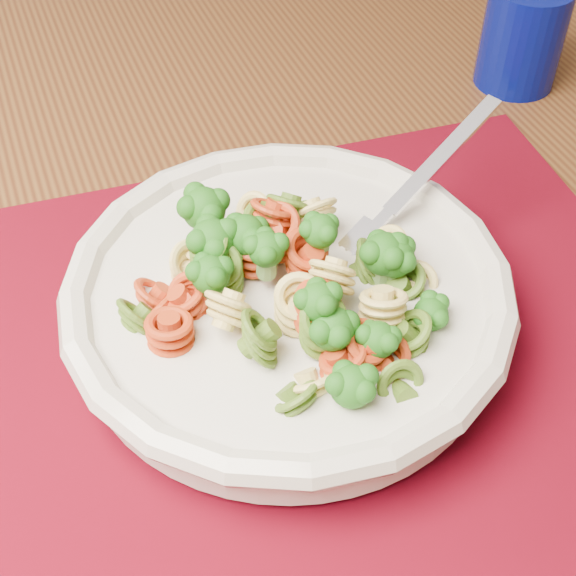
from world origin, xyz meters
name	(u,v)px	position (x,y,z in m)	size (l,w,h in m)	color
dining_table	(148,368)	(0.64, -0.09, 0.68)	(1.47, 0.96, 0.78)	brown
placemat	(291,355)	(0.71, -0.20, 0.78)	(0.50, 0.39, 0.00)	#590313
pasta_bowl	(288,298)	(0.72, -0.19, 0.81)	(0.28, 0.28, 0.05)	beige
pasta_broccoli_heap	(288,281)	(0.72, -0.19, 0.83)	(0.23, 0.23, 0.06)	#ECC774
fork	(364,238)	(0.78, -0.17, 0.83)	(0.19, 0.02, 0.01)	silver
tumbler	(523,36)	(1.02, 0.01, 0.82)	(0.07, 0.07, 0.09)	#040B56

